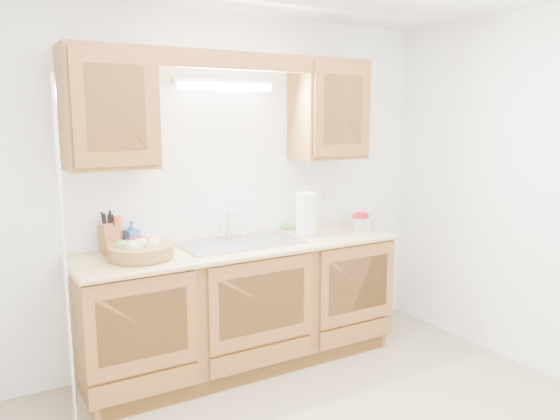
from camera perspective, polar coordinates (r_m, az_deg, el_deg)
room at (r=2.76m, az=6.94°, el=-1.33°), size 3.52×3.50×2.50m
base_cabinets at (r=3.96m, az=-4.03°, el=-9.97°), size 2.20×0.60×0.86m
countertop at (r=3.83m, az=-4.01°, el=-3.82°), size 2.30×0.63×0.04m
upper_cabinet_left at (r=3.58m, az=-17.49°, el=10.09°), size 0.55×0.33×0.75m
upper_cabinet_right at (r=4.28m, az=5.08°, el=10.38°), size 0.55×0.33×0.75m
valance at (r=3.74m, az=-4.28°, el=15.31°), size 2.20×0.05×0.12m
fluorescent_fixture at (r=3.93m, az=-5.76°, el=12.93°), size 0.76×0.08×0.08m
sink at (r=3.86m, az=-4.14°, el=-4.50°), size 0.84×0.46×0.36m
wire_shelf_pole at (r=3.21m, az=-21.55°, el=-4.94°), size 0.03×0.03×2.00m
outlet_plate at (r=4.52m, az=5.04°, el=1.75°), size 0.08×0.01×0.12m
fruit_basket at (r=3.53m, az=-14.35°, el=-4.00°), size 0.53×0.53×0.13m
knife_block at (r=3.70m, az=-17.40°, el=-2.79°), size 0.12×0.17×0.28m
orange_canister at (r=3.76m, az=-16.88°, el=-2.18°), size 0.09×0.09×0.25m
soap_bottle at (r=3.79m, az=-15.24°, el=-2.50°), size 0.11×0.11×0.19m
sponge at (r=4.29m, az=0.93°, el=-1.89°), size 0.14×0.11×0.02m
paper_towel at (r=4.06m, az=2.74°, el=-0.44°), size 0.18×0.18×0.38m
apple_bowl at (r=4.35m, az=8.28°, el=-1.20°), size 0.33×0.33×0.13m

